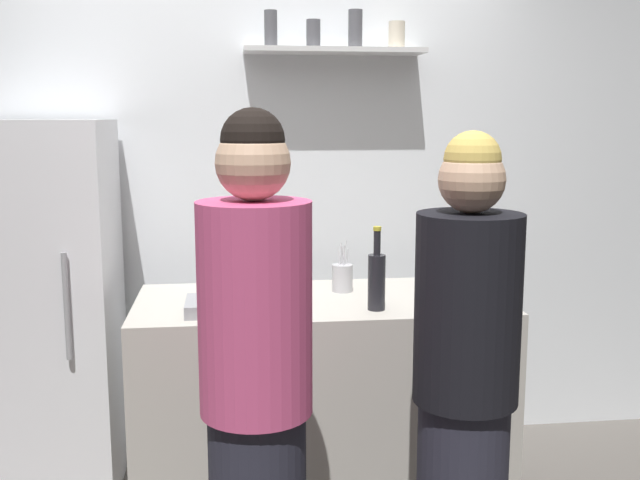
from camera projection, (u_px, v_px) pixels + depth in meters
name	position (u px, v px, depth m)	size (l,w,h in m)	color
back_wall_assembly	(259.00, 193.00, 3.76)	(4.80, 0.32, 2.60)	white
refrigerator	(42.00, 308.00, 3.33)	(0.65, 0.64, 1.68)	white
counter	(320.00, 404.00, 3.18)	(1.54, 0.72, 0.93)	#B7B2A8
baking_pan	(229.00, 305.00, 2.90)	(0.34, 0.24, 0.05)	gray
utensil_holder	(342.00, 278.00, 3.23)	(0.09, 0.09, 0.22)	#B2B2B7
wine_bottle_dark_glass	(377.00, 279.00, 2.91)	(0.07, 0.07, 0.33)	black
wine_bottle_amber_glass	(259.00, 265.00, 3.24)	(0.07, 0.07, 0.31)	#472814
water_bottle_plastic	(454.00, 282.00, 2.92)	(0.08, 0.08, 0.25)	silver
person_pink_top	(256.00, 397.00, 2.23)	(0.34, 0.34, 1.71)	#262633
person_blonde	(465.00, 389.00, 2.40)	(0.34, 0.34, 1.65)	#262633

